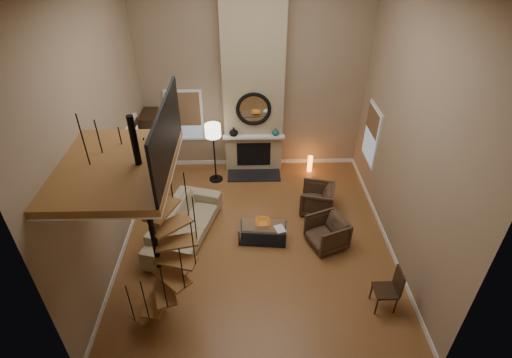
{
  "coord_description": "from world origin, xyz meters",
  "views": [
    {
      "loc": [
        -0.19,
        -6.81,
        6.41
      ],
      "look_at": [
        0.0,
        0.4,
        1.4
      ],
      "focal_mm": 27.83,
      "sensor_mm": 36.0,
      "label": 1
    }
  ],
  "objects_px": {
    "armchair_near": "(320,200)",
    "floor_lamp": "(213,135)",
    "hutch": "(153,144)",
    "coffee_table": "(263,231)",
    "armchair_far": "(330,232)",
    "sofa": "(184,224)",
    "side_chair": "(391,287)",
    "accent_lamp": "(310,164)"
  },
  "relations": [
    {
      "from": "armchair_near",
      "to": "side_chair",
      "type": "xyz_separation_m",
      "value": [
        0.85,
        -2.92,
        0.17
      ]
    },
    {
      "from": "armchair_near",
      "to": "hutch",
      "type": "bearing_deg",
      "value": -99.05
    },
    {
      "from": "armchair_far",
      "to": "coffee_table",
      "type": "distance_m",
      "value": 1.51
    },
    {
      "from": "hutch",
      "to": "accent_lamp",
      "type": "distance_m",
      "value": 4.46
    },
    {
      "from": "armchair_near",
      "to": "floor_lamp",
      "type": "xyz_separation_m",
      "value": [
        -2.68,
        1.46,
        1.06
      ]
    },
    {
      "from": "sofa",
      "to": "armchair_far",
      "type": "distance_m",
      "value": 3.32
    },
    {
      "from": "sofa",
      "to": "armchair_near",
      "type": "bearing_deg",
      "value": -58.92
    },
    {
      "from": "armchair_far",
      "to": "floor_lamp",
      "type": "bearing_deg",
      "value": -155.84
    },
    {
      "from": "armchair_near",
      "to": "coffee_table",
      "type": "distance_m",
      "value": 1.8
    },
    {
      "from": "floor_lamp",
      "to": "accent_lamp",
      "type": "xyz_separation_m",
      "value": [
        2.69,
        0.36,
        -1.16
      ]
    },
    {
      "from": "armchair_far",
      "to": "side_chair",
      "type": "bearing_deg",
      "value": 3.16
    },
    {
      "from": "sofa",
      "to": "floor_lamp",
      "type": "relative_size",
      "value": 1.43
    },
    {
      "from": "sofa",
      "to": "side_chair",
      "type": "xyz_separation_m",
      "value": [
        4.11,
        -2.05,
        0.13
      ]
    },
    {
      "from": "coffee_table",
      "to": "side_chair",
      "type": "xyz_separation_m",
      "value": [
        2.31,
        -1.88,
        0.24
      ]
    },
    {
      "from": "armchair_far",
      "to": "accent_lamp",
      "type": "relative_size",
      "value": 1.65
    },
    {
      "from": "armchair_near",
      "to": "floor_lamp",
      "type": "height_order",
      "value": "floor_lamp"
    },
    {
      "from": "hutch",
      "to": "armchair_far",
      "type": "relative_size",
      "value": 2.33
    },
    {
      "from": "floor_lamp",
      "to": "side_chair",
      "type": "distance_m",
      "value": 5.7
    },
    {
      "from": "coffee_table",
      "to": "side_chair",
      "type": "bearing_deg",
      "value": -39.18
    },
    {
      "from": "armchair_near",
      "to": "coffee_table",
      "type": "xyz_separation_m",
      "value": [
        -1.47,
        -1.04,
        -0.07
      ]
    },
    {
      "from": "hutch",
      "to": "sofa",
      "type": "height_order",
      "value": "hutch"
    },
    {
      "from": "side_chair",
      "to": "armchair_far",
      "type": "bearing_deg",
      "value": 114.86
    },
    {
      "from": "hutch",
      "to": "floor_lamp",
      "type": "bearing_deg",
      "value": -12.96
    },
    {
      "from": "hutch",
      "to": "armchair_far",
      "type": "distance_m",
      "value": 5.4
    },
    {
      "from": "floor_lamp",
      "to": "accent_lamp",
      "type": "relative_size",
      "value": 3.6
    },
    {
      "from": "armchair_near",
      "to": "side_chair",
      "type": "height_order",
      "value": "side_chair"
    },
    {
      "from": "sofa",
      "to": "side_chair",
      "type": "bearing_deg",
      "value": -100.4
    },
    {
      "from": "floor_lamp",
      "to": "accent_lamp",
      "type": "height_order",
      "value": "floor_lamp"
    },
    {
      "from": "accent_lamp",
      "to": "floor_lamp",
      "type": "bearing_deg",
      "value": -172.29
    },
    {
      "from": "coffee_table",
      "to": "floor_lamp",
      "type": "bearing_deg",
      "value": 115.94
    },
    {
      "from": "armchair_far",
      "to": "accent_lamp",
      "type": "distance_m",
      "value": 3.01
    },
    {
      "from": "sofa",
      "to": "armchair_far",
      "type": "xyz_separation_m",
      "value": [
        3.3,
        -0.31,
        -0.04
      ]
    },
    {
      "from": "armchair_near",
      "to": "floor_lamp",
      "type": "relative_size",
      "value": 0.47
    },
    {
      "from": "coffee_table",
      "to": "hutch",
      "type": "bearing_deg",
      "value": 135.34
    },
    {
      "from": "coffee_table",
      "to": "floor_lamp",
      "type": "relative_size",
      "value": 0.67
    },
    {
      "from": "hutch",
      "to": "sofa",
      "type": "bearing_deg",
      "value": -67.49
    },
    {
      "from": "armchair_far",
      "to": "side_chair",
      "type": "relative_size",
      "value": 0.86
    },
    {
      "from": "sofa",
      "to": "floor_lamp",
      "type": "height_order",
      "value": "floor_lamp"
    },
    {
      "from": "armchair_far",
      "to": "floor_lamp",
      "type": "height_order",
      "value": "floor_lamp"
    },
    {
      "from": "side_chair",
      "to": "floor_lamp",
      "type": "bearing_deg",
      "value": 128.82
    },
    {
      "from": "hutch",
      "to": "coffee_table",
      "type": "distance_m",
      "value": 4.17
    },
    {
      "from": "accent_lamp",
      "to": "side_chair",
      "type": "relative_size",
      "value": 0.52
    }
  ]
}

